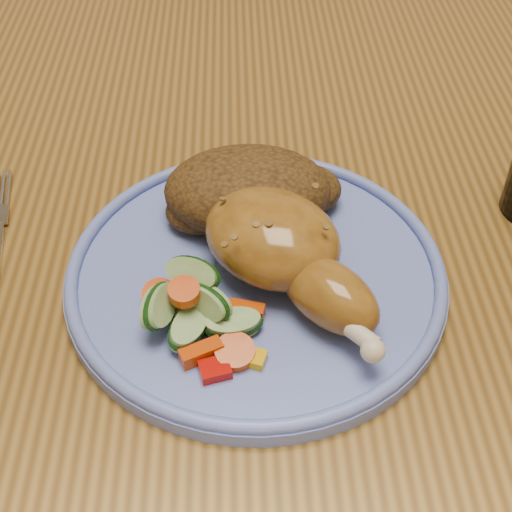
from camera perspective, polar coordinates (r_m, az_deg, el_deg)
name	(u,v)px	position (r m, az deg, el deg)	size (l,w,h in m)	color
dining_table	(264,240)	(0.70, 0.66, 1.28)	(0.90, 1.40, 0.75)	brown
chair_far	(249,71)	(1.31, -0.53, 14.61)	(0.42, 0.42, 0.91)	#4C2D16
plate	(256,276)	(0.54, 0.00, -1.59)	(0.29, 0.29, 0.01)	#5B6EC2
plate_rim	(256,266)	(0.53, 0.00, -0.77)	(0.29, 0.29, 0.01)	#5B6EC2
chicken_leg	(285,250)	(0.51, 2.37, 0.44)	(0.15, 0.18, 0.06)	#905F1E
rice_pilaf	(251,192)	(0.57, -0.39, 5.17)	(0.14, 0.10, 0.06)	#4D3213
vegetable_pile	(191,309)	(0.50, -5.21, -4.23)	(0.09, 0.10, 0.05)	#A50A05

